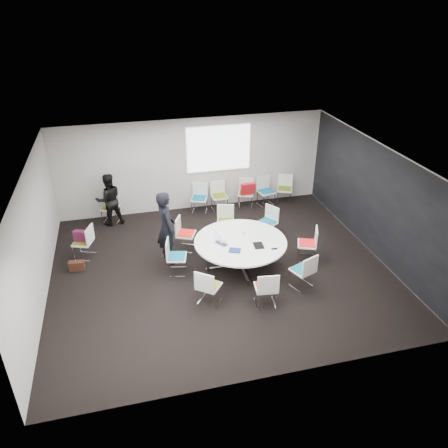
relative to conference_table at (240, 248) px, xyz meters
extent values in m
cube|color=black|center=(-0.50, 0.03, -0.56)|extent=(8.00, 7.00, 0.04)
cube|color=white|center=(-0.50, 0.03, 2.28)|extent=(8.00, 7.00, 0.04)
cube|color=#ABA6A1|center=(-0.50, 3.55, 0.86)|extent=(8.00, 0.04, 2.80)
cube|color=#ABA6A1|center=(-0.50, -3.49, 0.86)|extent=(8.00, 0.04, 2.80)
cube|color=#ABA6A1|center=(-4.52, 0.03, 0.86)|extent=(0.04, 7.00, 2.80)
cube|color=#ABA6A1|center=(3.52, 0.03, 0.86)|extent=(0.04, 7.00, 2.80)
cube|color=black|center=(3.49, 0.03, 0.86)|extent=(0.01, 6.94, 2.74)
cube|color=silver|center=(0.00, 0.00, -0.50)|extent=(0.90, 0.90, 0.08)
cylinder|color=silver|center=(0.00, 0.00, -0.17)|extent=(0.10, 0.10, 0.65)
cylinder|color=white|center=(0.00, 0.00, 0.17)|extent=(2.21, 2.21, 0.04)
cube|color=white|center=(0.30, 3.49, 1.31)|extent=(1.90, 0.03, 1.35)
cube|color=silver|center=(1.70, -0.08, -0.33)|extent=(0.55, 0.55, 0.42)
cube|color=white|center=(1.70, -0.08, -0.10)|extent=(0.58, 0.59, 0.04)
cube|color=red|center=(1.70, -0.08, -0.07)|extent=(0.50, 0.51, 0.03)
cube|color=white|center=(1.89, -0.16, 0.13)|extent=(0.21, 0.44, 0.42)
cube|color=silver|center=(1.09, 1.21, -0.33)|extent=(0.58, 0.58, 0.42)
cube|color=white|center=(1.09, 1.21, -0.10)|extent=(0.61, 0.62, 0.04)
cube|color=#0B5A75|center=(1.09, 1.21, -0.07)|extent=(0.53, 0.54, 0.03)
cube|color=white|center=(1.27, 1.32, 0.13)|extent=(0.27, 0.41, 0.42)
cube|color=silver|center=(0.02, 1.50, -0.33)|extent=(0.50, 0.50, 0.42)
cube|color=white|center=(0.02, 1.50, -0.10)|extent=(0.54, 0.52, 0.04)
cube|color=#5F6F15|center=(0.02, 1.50, -0.07)|extent=(0.47, 0.45, 0.03)
cube|color=white|center=(0.06, 1.71, 0.13)|extent=(0.46, 0.13, 0.42)
cube|color=silver|center=(-1.14, 1.13, -0.33)|extent=(0.56, 0.56, 0.42)
cube|color=white|center=(-1.14, 1.13, -0.10)|extent=(0.59, 0.60, 0.04)
cube|color=red|center=(-1.14, 1.13, -0.07)|extent=(0.51, 0.52, 0.03)
cube|color=white|center=(-1.33, 1.22, 0.13)|extent=(0.22, 0.43, 0.42)
cube|color=silver|center=(-1.53, 0.11, -0.33)|extent=(0.51, 0.51, 0.42)
cube|color=white|center=(-1.53, 0.11, -0.10)|extent=(0.54, 0.55, 0.04)
cube|color=#0C6A82|center=(-1.53, 0.11, -0.07)|extent=(0.46, 0.48, 0.03)
cube|color=white|center=(-1.73, 0.16, 0.13)|extent=(0.14, 0.46, 0.42)
cube|color=silver|center=(-1.03, -1.18, -0.33)|extent=(0.59, 0.59, 0.42)
cube|color=white|center=(-1.03, -1.18, -0.10)|extent=(0.63, 0.63, 0.04)
cube|color=olive|center=(-1.03, -1.18, -0.07)|extent=(0.55, 0.55, 0.03)
cube|color=white|center=(-1.16, -1.34, 0.13)|extent=(0.38, 0.31, 0.42)
cube|color=silver|center=(0.13, -1.53, -0.33)|extent=(0.47, 0.47, 0.42)
cube|color=white|center=(0.13, -1.53, -0.10)|extent=(0.51, 0.50, 0.04)
cube|color=red|center=(0.13, -1.53, -0.07)|extent=(0.45, 0.43, 0.03)
cube|color=white|center=(0.10, -1.74, 0.13)|extent=(0.46, 0.10, 0.42)
cube|color=silver|center=(1.14, -1.12, -0.33)|extent=(0.55, 0.55, 0.42)
cube|color=white|center=(1.14, -1.12, -0.10)|extent=(0.59, 0.58, 0.04)
cube|color=#086985|center=(1.14, -1.12, -0.07)|extent=(0.51, 0.50, 0.03)
cube|color=white|center=(1.22, -1.31, 0.13)|extent=(0.44, 0.21, 0.42)
cube|color=silver|center=(-0.39, 3.15, -0.33)|extent=(0.54, 0.54, 0.42)
cube|color=white|center=(-0.39, 3.15, -0.10)|extent=(0.58, 0.57, 0.04)
cube|color=#0A5F81|center=(-0.39, 3.15, -0.07)|extent=(0.51, 0.50, 0.03)
cube|color=white|center=(-0.32, 3.35, 0.13)|extent=(0.44, 0.19, 0.42)
cube|color=silver|center=(0.24, 3.16, -0.33)|extent=(0.43, 0.43, 0.42)
cube|color=white|center=(0.24, 3.16, -0.10)|extent=(0.47, 0.45, 0.04)
cube|color=#5D6C14|center=(0.24, 3.16, -0.07)|extent=(0.41, 0.39, 0.03)
cube|color=white|center=(0.23, 3.37, 0.13)|extent=(0.46, 0.05, 0.42)
cube|color=silver|center=(1.08, 3.18, -0.33)|extent=(0.54, 0.54, 0.42)
cube|color=white|center=(1.08, 3.18, -0.10)|extent=(0.58, 0.57, 0.04)
cube|color=#DA4B17|center=(1.08, 3.18, -0.07)|extent=(0.50, 0.49, 0.03)
cube|color=white|center=(1.15, 3.38, 0.13)|extent=(0.45, 0.19, 0.42)
cube|color=silver|center=(1.73, 3.14, -0.33)|extent=(0.50, 0.50, 0.42)
cube|color=white|center=(1.73, 3.14, -0.10)|extent=(0.54, 0.53, 0.04)
cube|color=#0B6080|center=(1.73, 3.14, -0.07)|extent=(0.47, 0.45, 0.03)
cube|color=white|center=(1.69, 3.34, 0.13)|extent=(0.46, 0.13, 0.42)
cube|color=silver|center=(2.36, 3.18, -0.33)|extent=(0.55, 0.55, 0.42)
cube|color=white|center=(2.36, 3.18, -0.10)|extent=(0.60, 0.58, 0.04)
cube|color=#596C18|center=(2.36, 3.18, -0.07)|extent=(0.52, 0.51, 0.03)
cube|color=white|center=(2.44, 3.37, 0.13)|extent=(0.44, 0.21, 0.42)
cube|color=silver|center=(-3.71, 1.36, -0.33)|extent=(0.54, 0.54, 0.42)
cube|color=white|center=(-3.71, 1.36, -0.10)|extent=(0.57, 0.58, 0.04)
cube|color=olive|center=(-3.71, 1.36, -0.07)|extent=(0.49, 0.51, 0.03)
cube|color=white|center=(-3.51, 1.29, 0.13)|extent=(0.19, 0.44, 0.42)
cube|color=silver|center=(-3.01, 3.18, -0.33)|extent=(0.54, 0.54, 0.42)
cube|color=white|center=(-3.01, 3.18, -0.10)|extent=(0.59, 0.57, 0.04)
cube|color=#6F6914|center=(-3.01, 3.18, -0.07)|extent=(0.51, 0.50, 0.03)
cube|color=white|center=(-2.93, 3.38, 0.13)|extent=(0.44, 0.20, 0.42)
imported|color=black|center=(-1.67, 0.69, 0.40)|extent=(0.55, 0.75, 1.88)
imported|color=black|center=(-3.01, 3.03, 0.23)|extent=(0.85, 0.72, 1.54)
imported|color=#333338|center=(-0.44, 0.00, 0.20)|extent=(0.35, 0.39, 0.03)
cube|color=silver|center=(-0.51, 0.10, 0.32)|extent=(0.14, 0.28, 0.22)
cube|color=black|center=(0.35, -0.32, 0.20)|extent=(0.25, 0.32, 0.02)
cube|color=navy|center=(-0.25, -0.40, 0.20)|extent=(0.32, 0.29, 0.03)
cube|color=silver|center=(0.50, 0.29, 0.19)|extent=(0.34, 0.28, 0.00)
cube|color=silver|center=(0.68, -0.05, 0.19)|extent=(0.34, 0.27, 0.00)
cylinder|color=white|center=(0.16, 0.28, 0.24)|extent=(0.08, 0.08, 0.09)
cube|color=black|center=(0.66, -0.54, 0.19)|extent=(0.15, 0.09, 0.01)
cube|color=#4F1533|center=(-3.71, 1.36, 0.08)|extent=(0.42, 0.26, 0.28)
cube|color=#341B10|center=(-3.88, 0.81, -0.42)|extent=(0.38, 0.21, 0.24)
cube|color=#AC151D|center=(1.08, 2.97, 0.16)|extent=(0.44, 0.17, 0.36)
camera|label=1|loc=(-2.55, -8.59, 5.52)|focal=35.00mm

